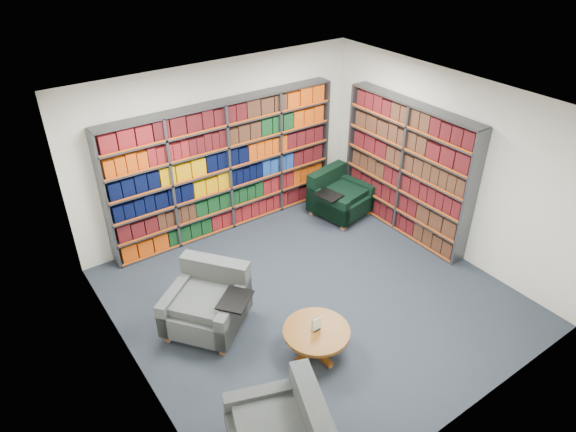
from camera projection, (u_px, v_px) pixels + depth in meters
room_shell at (315, 213)px, 6.57m from camera, size 5.02×5.02×2.82m
bookshelf_back at (226, 168)px, 8.36m from camera, size 4.00×0.28×2.20m
bookshelf_right at (406, 170)px, 8.30m from camera, size 0.28×2.50×2.20m
chair_teal_left at (209, 302)px, 6.70m from camera, size 1.30×1.31×0.84m
chair_green_right at (337, 197)px, 9.10m from camera, size 1.11×1.02×0.79m
coffee_table at (316, 335)px, 6.24m from camera, size 0.82×0.82×0.58m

